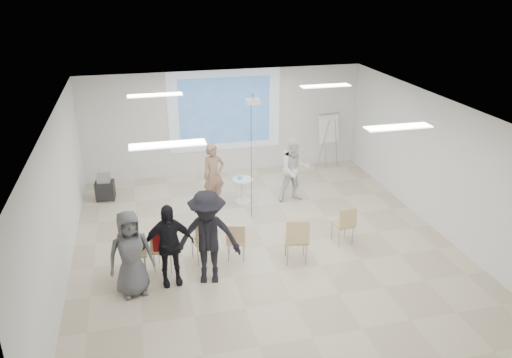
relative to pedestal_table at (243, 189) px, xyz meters
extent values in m
cube|color=beige|center=(-0.02, -2.30, -0.41)|extent=(8.00, 9.00, 0.10)
cube|color=white|center=(-0.02, -2.30, 2.69)|extent=(8.00, 9.00, 0.10)
cube|color=silver|center=(-0.02, 2.25, 1.14)|extent=(8.00, 0.10, 3.00)
cube|color=silver|center=(-4.07, -2.30, 1.14)|extent=(0.10, 9.00, 3.00)
cube|color=silver|center=(4.03, -2.30, 1.14)|extent=(0.10, 9.00, 3.00)
cube|color=silver|center=(-0.02, 2.18, 1.49)|extent=(3.20, 0.01, 2.30)
cube|color=#3268AC|center=(-0.02, 2.17, 1.49)|extent=(2.60, 0.01, 1.90)
cylinder|color=white|center=(0.00, 0.00, -0.34)|extent=(0.46, 0.46, 0.04)
cylinder|color=white|center=(0.00, 0.00, -0.06)|extent=(0.12, 0.12, 0.58)
cylinder|color=white|center=(0.00, 0.00, 0.25)|extent=(0.62, 0.62, 0.04)
cube|color=white|center=(0.04, -0.04, 0.28)|extent=(0.18, 0.13, 0.01)
cube|color=teal|center=(-0.06, 0.07, 0.29)|extent=(0.16, 0.20, 0.01)
imported|color=#98745D|center=(-0.73, 0.04, 0.55)|extent=(0.77, 0.63, 1.82)
imported|color=white|center=(1.31, -0.19, 0.56)|extent=(0.92, 0.75, 1.85)
cube|color=white|center=(-0.55, 0.29, 0.84)|extent=(0.07, 0.11, 0.04)
cube|color=white|center=(1.13, 0.06, 0.88)|extent=(0.05, 0.13, 0.04)
cube|color=tan|center=(-2.73, -2.69, 0.09)|extent=(0.45, 0.45, 0.04)
cube|color=tan|center=(-2.72, -2.89, 0.34)|extent=(0.43, 0.11, 0.40)
cylinder|color=#919399|center=(-2.89, -2.87, -0.14)|extent=(0.02, 0.02, 0.44)
cylinder|color=gray|center=(-2.55, -2.85, -0.14)|extent=(0.02, 0.02, 0.44)
cylinder|color=#94979C|center=(-2.91, -2.53, -0.14)|extent=(0.02, 0.02, 0.44)
cylinder|color=gray|center=(-2.57, -2.51, -0.14)|extent=(0.02, 0.02, 0.44)
cube|color=tan|center=(-2.17, -2.66, 0.08)|extent=(0.52, 0.52, 0.04)
cube|color=tan|center=(-2.23, -2.85, 0.32)|extent=(0.42, 0.21, 0.39)
cylinder|color=gray|center=(-2.38, -2.77, -0.15)|extent=(0.03, 0.03, 0.43)
cylinder|color=#92959A|center=(-2.06, -2.87, -0.15)|extent=(0.03, 0.03, 0.43)
cylinder|color=gray|center=(-2.28, -2.45, -0.15)|extent=(0.03, 0.03, 0.43)
cylinder|color=gray|center=(-1.96, -2.56, -0.15)|extent=(0.03, 0.03, 0.43)
cube|color=tan|center=(-1.38, -2.50, 0.10)|extent=(0.51, 0.51, 0.04)
cube|color=tan|center=(-1.34, -2.70, 0.35)|extent=(0.44, 0.18, 0.41)
cylinder|color=gray|center=(-1.52, -2.71, -0.14)|extent=(0.03, 0.03, 0.45)
cylinder|color=gray|center=(-1.17, -2.63, -0.14)|extent=(0.03, 0.03, 0.45)
cylinder|color=gray|center=(-1.59, -2.37, -0.14)|extent=(0.03, 0.03, 0.45)
cylinder|color=gray|center=(-1.25, -2.29, -0.14)|extent=(0.03, 0.03, 0.45)
cube|color=tan|center=(-0.71, -2.62, 0.04)|extent=(0.46, 0.46, 0.04)
cube|color=tan|center=(-0.76, -2.79, 0.27)|extent=(0.39, 0.17, 0.36)
cylinder|color=gray|center=(-0.90, -2.73, -0.16)|extent=(0.02, 0.02, 0.40)
cylinder|color=#979A9F|center=(-0.60, -2.80, -0.16)|extent=(0.02, 0.02, 0.40)
cylinder|color=#97999F|center=(-0.83, -2.43, -0.16)|extent=(0.02, 0.02, 0.40)
cylinder|color=#909498|center=(-0.53, -2.50, -0.16)|extent=(0.02, 0.02, 0.40)
cube|color=tan|center=(0.44, -3.00, 0.13)|extent=(0.54, 0.54, 0.04)
cube|color=tan|center=(0.40, -3.22, 0.41)|extent=(0.47, 0.18, 0.44)
cylinder|color=gray|center=(0.22, -3.15, -0.12)|extent=(0.03, 0.03, 0.49)
cylinder|color=gray|center=(0.59, -3.22, -0.12)|extent=(0.03, 0.03, 0.49)
cylinder|color=gray|center=(0.30, -2.78, -0.12)|extent=(0.03, 0.03, 0.49)
cylinder|color=gray|center=(0.66, -2.85, -0.12)|extent=(0.03, 0.03, 0.49)
cube|color=tan|center=(1.66, -2.53, 0.07)|extent=(0.45, 0.45, 0.04)
cube|color=tan|center=(1.69, -2.72, 0.31)|extent=(0.41, 0.13, 0.39)
cylinder|color=#92949A|center=(1.52, -2.71, -0.15)|extent=(0.02, 0.02, 0.43)
cylinder|color=gray|center=(1.85, -2.67, -0.15)|extent=(0.02, 0.02, 0.43)
cylinder|color=gray|center=(1.48, -2.38, -0.15)|extent=(0.02, 0.02, 0.43)
cylinder|color=#92959A|center=(1.81, -2.34, -0.15)|extent=(0.02, 0.02, 0.43)
cube|color=#A71416|center=(-2.17, -2.88, 0.36)|extent=(0.42, 0.22, 0.40)
imported|color=black|center=(-1.38, -2.48, 0.13)|extent=(0.38, 0.31, 0.03)
imported|color=black|center=(-2.10, -3.18, 0.57)|extent=(1.13, 0.73, 1.87)
imported|color=black|center=(-1.38, -3.29, 0.70)|extent=(1.50, 1.04, 2.12)
imported|color=#57575C|center=(-2.79, -3.35, 0.56)|extent=(1.01, 0.77, 1.85)
cylinder|color=gray|center=(2.75, 1.58, 0.43)|extent=(0.32, 0.16, 1.56)
cylinder|color=gray|center=(3.19, 1.63, 0.43)|extent=(0.28, 0.22, 1.56)
cylinder|color=#94979C|center=(2.93, 1.89, 0.43)|extent=(0.06, 0.35, 1.56)
cube|color=white|center=(2.95, 1.71, 0.92)|extent=(0.64, 0.25, 0.88)
cube|color=gray|center=(2.95, 1.74, 1.32)|extent=(0.64, 0.13, 0.06)
cube|color=black|center=(-3.42, 1.00, -0.10)|extent=(0.50, 0.42, 0.47)
cube|color=#969A9E|center=(-3.42, 1.00, 0.24)|extent=(0.35, 0.31, 0.21)
cylinder|color=black|center=(-3.62, 0.88, -0.34)|extent=(0.06, 0.06, 0.06)
cylinder|color=black|center=(-3.25, 0.85, -0.34)|extent=(0.06, 0.06, 0.06)
cylinder|color=black|center=(-3.60, 1.16, -0.34)|extent=(0.06, 0.06, 0.06)
cylinder|color=black|center=(-3.22, 1.13, -0.34)|extent=(0.06, 0.06, 0.06)
cube|color=white|center=(0.08, -0.80, 2.46)|extent=(0.30, 0.25, 0.10)
cylinder|color=gray|center=(0.08, -0.80, 2.57)|extent=(0.04, 0.04, 0.14)
cylinder|color=black|center=(0.02, -0.88, 1.02)|extent=(0.01, 0.01, 2.77)
cylinder|color=white|center=(0.12, -0.90, 1.02)|extent=(0.01, 0.01, 2.77)
cube|color=white|center=(-2.02, -0.30, 2.61)|extent=(1.20, 0.30, 0.02)
cube|color=white|center=(1.98, -0.30, 2.61)|extent=(1.20, 0.30, 0.02)
cube|color=white|center=(-2.02, -3.80, 2.61)|extent=(1.20, 0.30, 0.02)
cube|color=white|center=(1.98, -3.80, 2.61)|extent=(1.20, 0.30, 0.02)
camera|label=1|loc=(-2.45, -11.37, 5.13)|focal=35.00mm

